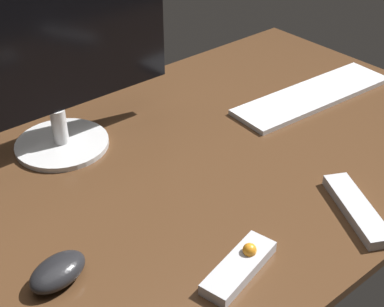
% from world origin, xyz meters
% --- Properties ---
extents(desk, '(1.40, 0.84, 0.02)m').
position_xyz_m(desk, '(0.00, 0.00, 0.01)').
color(desk, '#4C301C').
rests_on(desk, ground).
extents(monitor, '(0.56, 0.20, 0.43)m').
position_xyz_m(monitor, '(-0.18, 0.24, 0.25)').
color(monitor, silver).
rests_on(monitor, desk).
extents(keyboard, '(0.46, 0.15, 0.01)m').
position_xyz_m(keyboard, '(0.42, 0.03, 0.03)').
color(keyboard, silver).
rests_on(keyboard, desk).
extents(computer_mouse, '(0.11, 0.08, 0.04)m').
position_xyz_m(computer_mouse, '(-0.38, -0.11, 0.04)').
color(computer_mouse, black).
rests_on(computer_mouse, desk).
extents(media_remote, '(0.16, 0.09, 0.04)m').
position_xyz_m(media_remote, '(-0.14, -0.28, 0.03)').
color(media_remote, '#B7B7BC').
rests_on(media_remote, desk).
extents(tv_remote, '(0.14, 0.20, 0.02)m').
position_xyz_m(tv_remote, '(0.13, -0.32, 0.03)').
color(tv_remote, '#B7B7BC').
rests_on(tv_remote, desk).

